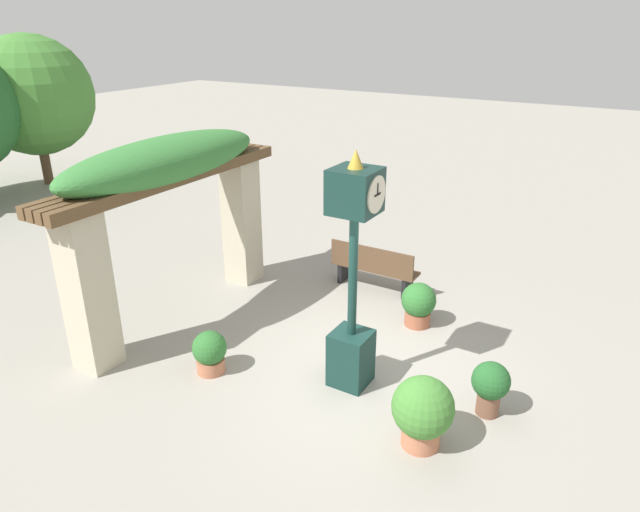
% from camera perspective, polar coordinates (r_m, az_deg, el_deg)
% --- Properties ---
extents(ground_plane, '(60.00, 60.00, 0.00)m').
position_cam_1_polar(ground_plane, '(8.42, 4.13, -11.74)').
color(ground_plane, gray).
extents(pedestal_clock, '(0.57, 0.61, 3.32)m').
position_cam_1_polar(pedestal_clock, '(7.47, 3.30, -2.50)').
color(pedestal_clock, '#14332D').
rests_on(pedestal_clock, ground).
extents(pergola, '(4.63, 1.14, 3.08)m').
position_cam_1_polar(pergola, '(9.35, -14.86, 6.63)').
color(pergola, '#BCB299').
rests_on(pergola, ground).
extents(potted_plant_near_left, '(0.49, 0.49, 0.75)m').
position_cam_1_polar(potted_plant_near_left, '(7.75, 16.67, -12.24)').
color(potted_plant_near_left, brown).
rests_on(potted_plant_near_left, ground).
extents(potted_plant_near_right, '(0.74, 0.74, 0.92)m').
position_cam_1_polar(potted_plant_near_right, '(7.04, 10.23, -14.98)').
color(potted_plant_near_right, '#B26B4C').
rests_on(potted_plant_near_right, ground).
extents(potted_plant_far_left, '(0.58, 0.58, 0.75)m').
position_cam_1_polar(potted_plant_far_left, '(9.57, 9.82, -4.69)').
color(potted_plant_far_left, '#9E563D').
rests_on(potted_plant_far_left, ground).
extents(potted_plant_far_right, '(0.50, 0.50, 0.64)m').
position_cam_1_polar(potted_plant_far_right, '(8.44, -10.97, -9.37)').
color(potted_plant_far_right, '#B26B4C').
rests_on(potted_plant_far_right, ground).
extents(park_bench, '(0.42, 1.66, 0.89)m').
position_cam_1_polar(park_bench, '(10.69, 5.40, -1.16)').
color(park_bench, brown).
rests_on(park_bench, ground).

